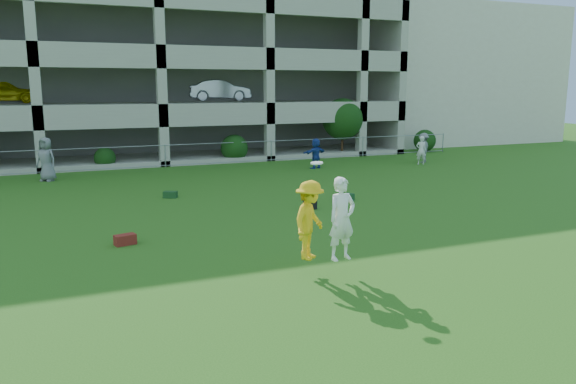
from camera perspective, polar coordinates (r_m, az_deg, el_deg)
name	(u,v)px	position (r m, az deg, el deg)	size (l,w,h in m)	color
ground	(329,277)	(12.68, 4.23, -8.65)	(100.00, 100.00, 0.00)	#235114
stucco_building	(425,76)	(48.01, 13.75, 11.33)	(16.00, 14.00, 10.00)	beige
bystander_c	(46,159)	(27.38, -23.35, 3.07)	(0.96, 0.62, 1.96)	slate
bystander_d	(316,153)	(29.14, 2.84, 3.94)	(1.45, 0.46, 1.56)	navy
bystander_e	(421,150)	(31.49, 13.37, 4.15)	(0.56, 0.37, 1.55)	silver
bystander_f	(423,148)	(32.27, 13.59, 4.39)	(1.07, 0.61, 1.65)	slate
bag_red_a	(125,240)	(15.74, -16.22, -4.67)	(0.55, 0.30, 0.28)	#5E1017
bag_green_c	(347,197)	(21.00, 5.99, -0.54)	(0.50, 0.35, 0.26)	#163D1B
crate_d	(310,205)	(19.48, 2.27, -1.30)	(0.35, 0.35, 0.30)	black
bag_green_g	(170,195)	(21.90, -11.86, -0.26)	(0.50, 0.30, 0.25)	#14381D
frisbee_contest	(319,220)	(12.51, 3.17, -2.83)	(1.62, 1.30, 2.22)	yellow
parking_garage	(136,58)	(38.76, -15.16, 13.00)	(30.00, 14.00, 12.00)	#9E998C
fence	(165,155)	(30.34, -12.36, 3.65)	(36.06, 0.06, 1.20)	gray
shrub_row	(244,135)	(32.08, -4.54, 5.84)	(34.38, 2.52, 3.50)	#163D11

